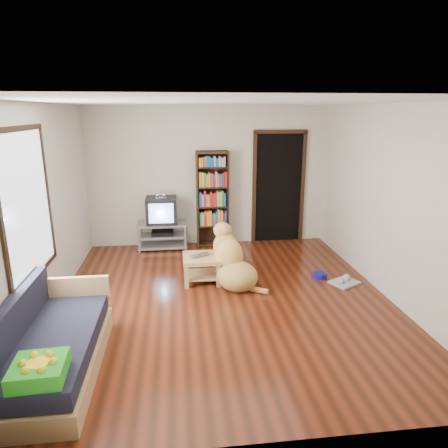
{
  "coord_description": "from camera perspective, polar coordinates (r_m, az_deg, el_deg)",
  "views": [
    {
      "loc": [
        -0.6,
        -4.97,
        2.49
      ],
      "look_at": [
        0.07,
        0.62,
        0.9
      ],
      "focal_mm": 32.0,
      "sensor_mm": 36.0,
      "label": 1
    }
  ],
  "objects": [
    {
      "name": "laptop",
      "position": [
        5.98,
        -3.23,
        -4.6
      ],
      "size": [
        0.37,
        0.32,
        0.02
      ],
      "primitive_type": "imported",
      "rotation": [
        0.0,
        0.0,
        0.48
      ],
      "color": "#B3B4B8",
      "rests_on": "coffee_table"
    },
    {
      "name": "green_cushion",
      "position": [
        3.72,
        -24.92,
        -18.42
      ],
      "size": [
        0.43,
        0.43,
        0.14
      ],
      "primitive_type": "cube",
      "rotation": [
        0.0,
        0.0,
        0.05
      ],
      "color": "green",
      "rests_on": "sofa"
    },
    {
      "name": "ceiling",
      "position": [
        5.01,
        0.09,
        17.02
      ],
      "size": [
        5.0,
        5.0,
        0.0
      ],
      "primitive_type": "plane",
      "rotation": [
        3.14,
        0.0,
        0.0
      ],
      "color": "white",
      "rests_on": "ground"
    },
    {
      "name": "doorway",
      "position": [
        7.82,
        7.79,
        5.54
      ],
      "size": [
        1.03,
        0.05,
        2.19
      ],
      "color": "black",
      "rests_on": "wall_back"
    },
    {
      "name": "dog",
      "position": [
        5.93,
        1.09,
        -5.51
      ],
      "size": [
        0.81,
        1.03,
        0.93
      ],
      "color": "#B78846",
      "rests_on": "ground"
    },
    {
      "name": "wall_left",
      "position": [
        5.37,
        -24.49,
        1.53
      ],
      "size": [
        0.0,
        5.0,
        5.0
      ],
      "primitive_type": "plane",
      "rotation": [
        1.57,
        0.0,
        1.57
      ],
      "color": "beige",
      "rests_on": "ground"
    },
    {
      "name": "sofa",
      "position": [
        4.42,
        -23.47,
        -16.01
      ],
      "size": [
        0.8,
        1.8,
        0.8
      ],
      "color": "tan",
      "rests_on": "ground"
    },
    {
      "name": "grey_rag",
      "position": [
        6.32,
        16.84,
        -8.0
      ],
      "size": [
        0.5,
        0.47,
        0.03
      ],
      "primitive_type": "cube",
      "rotation": [
        0.0,
        0.0,
        0.48
      ],
      "color": "#A1A1A1",
      "rests_on": "ground"
    },
    {
      "name": "dog_bowl",
      "position": [
        6.42,
        13.5,
        -7.14
      ],
      "size": [
        0.22,
        0.22,
        0.08
      ],
      "primitive_type": "cylinder",
      "color": "navy",
      "rests_on": "ground"
    },
    {
      "name": "crt_tv",
      "position": [
        7.46,
        -8.91,
        2.03
      ],
      "size": [
        0.55,
        0.52,
        0.58
      ],
      "color": "black",
      "rests_on": "tv_stand"
    },
    {
      "name": "tv_stand",
      "position": [
        7.56,
        -8.76,
        -1.49
      ],
      "size": [
        0.9,
        0.45,
        0.5
      ],
      "color": "#99999E",
      "rests_on": "ground"
    },
    {
      "name": "ground",
      "position": [
        5.59,
        0.08,
        -10.67
      ],
      "size": [
        5.0,
        5.0,
        0.0
      ],
      "primitive_type": "plane",
      "color": "#5A200F",
      "rests_on": "ground"
    },
    {
      "name": "coffee_table",
      "position": [
        6.05,
        -3.23,
        -5.67
      ],
      "size": [
        0.55,
        0.55,
        0.4
      ],
      "color": "tan",
      "rests_on": "ground"
    },
    {
      "name": "wall_right",
      "position": [
        5.85,
        22.55,
        2.82
      ],
      "size": [
        0.0,
        5.0,
        5.0
      ],
      "primitive_type": "plane",
      "rotation": [
        1.57,
        0.0,
        -1.57
      ],
      "color": "beige",
      "rests_on": "ground"
    },
    {
      "name": "wall_back",
      "position": [
        7.59,
        -2.18,
        6.74
      ],
      "size": [
        4.5,
        0.0,
        4.5
      ],
      "primitive_type": "plane",
      "rotation": [
        1.57,
        0.0,
        0.0
      ],
      "color": "beige",
      "rests_on": "ground"
    },
    {
      "name": "window",
      "position": [
        4.86,
        -26.28,
        2.37
      ],
      "size": [
        0.03,
        1.46,
        1.7
      ],
      "color": "white",
      "rests_on": "wall_left"
    },
    {
      "name": "wall_front",
      "position": [
        2.81,
        6.27,
        -9.43
      ],
      "size": [
        4.5,
        0.0,
        4.5
      ],
      "primitive_type": "plane",
      "rotation": [
        -1.57,
        0.0,
        0.0
      ],
      "color": "beige",
      "rests_on": "ground"
    },
    {
      "name": "bookshelf",
      "position": [
        7.49,
        -1.68,
        4.3
      ],
      "size": [
        0.6,
        0.3,
        1.8
      ],
      "color": "black",
      "rests_on": "ground"
    }
  ]
}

